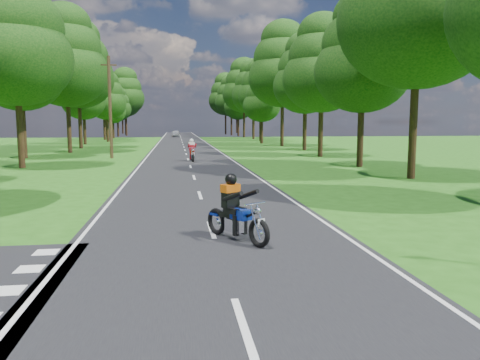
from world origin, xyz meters
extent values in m
plane|color=#215413|center=(0.00, 0.00, 0.00)|extent=(160.00, 160.00, 0.00)
cube|color=black|center=(0.00, 50.00, 0.01)|extent=(7.00, 140.00, 0.02)
cube|color=silver|center=(0.00, -4.00, 0.02)|extent=(0.12, 2.00, 0.01)
cube|color=silver|center=(0.00, 2.00, 0.02)|extent=(0.12, 2.00, 0.01)
cube|color=silver|center=(0.00, 8.00, 0.02)|extent=(0.12, 2.00, 0.01)
cube|color=silver|center=(0.00, 14.00, 0.02)|extent=(0.12, 2.00, 0.01)
cube|color=silver|center=(0.00, 20.00, 0.02)|extent=(0.12, 2.00, 0.01)
cube|color=silver|center=(0.00, 26.00, 0.02)|extent=(0.12, 2.00, 0.01)
cube|color=silver|center=(0.00, 32.00, 0.02)|extent=(0.12, 2.00, 0.01)
cube|color=silver|center=(0.00, 38.00, 0.02)|extent=(0.12, 2.00, 0.01)
cube|color=silver|center=(0.00, 44.00, 0.02)|extent=(0.12, 2.00, 0.01)
cube|color=silver|center=(0.00, 50.00, 0.02)|extent=(0.12, 2.00, 0.01)
cube|color=silver|center=(0.00, 56.00, 0.02)|extent=(0.12, 2.00, 0.01)
cube|color=silver|center=(0.00, 62.00, 0.02)|extent=(0.12, 2.00, 0.01)
cube|color=silver|center=(0.00, 68.00, 0.02)|extent=(0.12, 2.00, 0.01)
cube|color=silver|center=(0.00, 74.00, 0.02)|extent=(0.12, 2.00, 0.01)
cube|color=silver|center=(0.00, 80.00, 0.02)|extent=(0.12, 2.00, 0.01)
cube|color=silver|center=(0.00, 86.00, 0.02)|extent=(0.12, 2.00, 0.01)
cube|color=silver|center=(0.00, 92.00, 0.02)|extent=(0.12, 2.00, 0.01)
cube|color=silver|center=(0.00, 98.00, 0.02)|extent=(0.12, 2.00, 0.01)
cube|color=silver|center=(0.00, 104.00, 0.02)|extent=(0.12, 2.00, 0.01)
cube|color=silver|center=(0.00, 110.00, 0.02)|extent=(0.12, 2.00, 0.01)
cube|color=silver|center=(0.00, 116.00, 0.02)|extent=(0.12, 2.00, 0.01)
cube|color=silver|center=(-3.30, 50.00, 0.02)|extent=(0.10, 140.00, 0.01)
cube|color=silver|center=(3.30, 50.00, 0.02)|extent=(0.10, 140.00, 0.01)
cube|color=silver|center=(-3.80, -2.10, 0.02)|extent=(0.50, 0.50, 0.01)
cube|color=silver|center=(-3.80, -0.90, 0.02)|extent=(0.50, 0.50, 0.01)
cube|color=silver|center=(-3.80, 0.30, 0.02)|extent=(0.50, 0.50, 0.01)
cylinder|color=black|center=(-10.57, 20.76, 1.96)|extent=(0.40, 0.40, 3.91)
ellipsoid|color=#0B330C|center=(-10.57, 20.76, 6.78)|extent=(6.85, 6.85, 5.82)
ellipsoid|color=#0B330C|center=(-10.57, 20.76, 8.68)|extent=(5.87, 5.87, 4.99)
cylinder|color=black|center=(-12.94, 29.18, 1.90)|extent=(0.40, 0.40, 3.79)
ellipsoid|color=#0B330C|center=(-12.94, 29.18, 6.57)|extent=(6.64, 6.64, 5.64)
ellipsoid|color=#0B330C|center=(-12.94, 29.18, 8.41)|extent=(5.69, 5.69, 4.84)
ellipsoid|color=#0B330C|center=(-12.94, 29.18, 10.26)|extent=(4.27, 4.27, 3.63)
cylinder|color=black|center=(-10.82, 35.60, 2.16)|extent=(0.40, 0.40, 4.32)
ellipsoid|color=#0B330C|center=(-10.82, 35.60, 7.47)|extent=(7.56, 7.56, 6.42)
ellipsoid|color=#0B330C|center=(-10.82, 35.60, 9.58)|extent=(6.48, 6.48, 5.51)
ellipsoid|color=#0B330C|center=(-10.82, 35.60, 11.68)|extent=(4.86, 4.86, 4.13)
cylinder|color=black|center=(-11.26, 43.10, 2.20)|extent=(0.40, 0.40, 4.40)
ellipsoid|color=#0B330C|center=(-11.26, 43.10, 7.62)|extent=(7.71, 7.71, 6.55)
ellipsoid|color=#0B330C|center=(-11.26, 43.10, 9.77)|extent=(6.60, 6.60, 5.61)
ellipsoid|color=#0B330C|center=(-11.26, 43.10, 11.92)|extent=(4.95, 4.95, 4.21)
cylinder|color=black|center=(-12.61, 52.78, 1.60)|extent=(0.40, 0.40, 3.20)
ellipsoid|color=#0B330C|center=(-12.61, 52.78, 5.54)|extent=(5.60, 5.60, 4.76)
ellipsoid|color=#0B330C|center=(-12.61, 52.78, 7.10)|extent=(4.80, 4.80, 4.08)
ellipsoid|color=#0B330C|center=(-12.61, 52.78, 8.66)|extent=(3.60, 3.60, 3.06)
cylinder|color=black|center=(-10.75, 60.15, 1.61)|extent=(0.40, 0.40, 3.22)
ellipsoid|color=#0B330C|center=(-10.75, 60.15, 5.58)|extent=(5.64, 5.64, 4.79)
ellipsoid|color=#0B330C|center=(-10.75, 60.15, 7.15)|extent=(4.83, 4.83, 4.11)
ellipsoid|color=#0B330C|center=(-10.75, 60.15, 8.72)|extent=(3.62, 3.62, 3.08)
cylinder|color=black|center=(-12.29, 67.91, 1.80)|extent=(0.40, 0.40, 3.61)
ellipsoid|color=#0B330C|center=(-12.29, 67.91, 6.25)|extent=(6.31, 6.31, 5.37)
ellipsoid|color=#0B330C|center=(-12.29, 67.91, 8.01)|extent=(5.41, 5.41, 4.60)
ellipsoid|color=#0B330C|center=(-12.29, 67.91, 9.76)|extent=(4.06, 4.06, 3.45)
cylinder|color=black|center=(-11.94, 75.74, 1.33)|extent=(0.40, 0.40, 2.67)
ellipsoid|color=#0B330C|center=(-11.94, 75.74, 4.62)|extent=(4.67, 4.67, 3.97)
ellipsoid|color=#0B330C|center=(-11.94, 75.74, 5.92)|extent=(4.00, 4.00, 3.40)
ellipsoid|color=#0B330C|center=(-11.94, 75.74, 7.22)|extent=(3.00, 3.00, 2.55)
cylinder|color=black|center=(-12.18, 84.90, 1.54)|extent=(0.40, 0.40, 3.09)
ellipsoid|color=#0B330C|center=(-12.18, 84.90, 5.34)|extent=(5.40, 5.40, 4.59)
ellipsoid|color=#0B330C|center=(-12.18, 84.90, 6.85)|extent=(4.63, 4.63, 3.93)
ellipsoid|color=#0B330C|center=(-12.18, 84.90, 8.35)|extent=(3.47, 3.47, 2.95)
cylinder|color=black|center=(-11.23, 91.41, 2.24)|extent=(0.40, 0.40, 4.48)
ellipsoid|color=#0B330C|center=(-11.23, 91.41, 7.75)|extent=(7.84, 7.84, 6.66)
ellipsoid|color=#0B330C|center=(-11.23, 91.41, 9.94)|extent=(6.72, 6.72, 5.71)
ellipsoid|color=#0B330C|center=(-11.23, 91.41, 12.12)|extent=(5.04, 5.04, 4.28)
cylinder|color=black|center=(-12.28, 100.39, 2.05)|extent=(0.40, 0.40, 4.09)
ellipsoid|color=#0B330C|center=(-12.28, 100.39, 7.09)|extent=(7.16, 7.16, 6.09)
ellipsoid|color=#0B330C|center=(-12.28, 100.39, 9.08)|extent=(6.14, 6.14, 5.22)
ellipsoid|color=#0B330C|center=(-12.28, 100.39, 11.08)|extent=(4.61, 4.61, 3.92)
cylinder|color=black|center=(11.06, 12.20, 2.28)|extent=(0.40, 0.40, 4.56)
ellipsoid|color=#0B330C|center=(11.06, 12.20, 7.89)|extent=(7.98, 7.98, 6.78)
cylinder|color=black|center=(10.92, 18.69, 1.75)|extent=(0.40, 0.40, 3.49)
ellipsoid|color=#0B330C|center=(10.92, 18.69, 6.05)|extent=(6.12, 6.12, 5.20)
ellipsoid|color=#0B330C|center=(10.92, 18.69, 7.75)|extent=(5.24, 5.24, 4.46)
ellipsoid|color=#0B330C|center=(10.92, 18.69, 9.46)|extent=(3.93, 3.93, 3.34)
cylinder|color=black|center=(11.06, 27.58, 1.85)|extent=(0.40, 0.40, 3.69)
ellipsoid|color=#0B330C|center=(11.06, 27.58, 6.39)|extent=(6.46, 6.46, 5.49)
ellipsoid|color=#0B330C|center=(11.06, 27.58, 8.19)|extent=(5.54, 5.54, 4.71)
ellipsoid|color=#0B330C|center=(11.06, 27.58, 9.99)|extent=(4.15, 4.15, 3.53)
cylinder|color=black|center=(12.17, 36.42, 1.87)|extent=(0.40, 0.40, 3.74)
ellipsoid|color=#0B330C|center=(12.17, 36.42, 6.48)|extent=(6.55, 6.55, 5.57)
ellipsoid|color=#0B330C|center=(12.17, 36.42, 8.31)|extent=(5.62, 5.62, 4.77)
ellipsoid|color=#0B330C|center=(12.17, 36.42, 10.13)|extent=(4.21, 4.21, 3.58)
cylinder|color=black|center=(11.72, 44.72, 2.32)|extent=(0.40, 0.40, 4.64)
ellipsoid|color=#0B330C|center=(11.72, 44.72, 8.04)|extent=(8.12, 8.12, 6.91)
ellipsoid|color=#0B330C|center=(11.72, 44.72, 10.30)|extent=(6.96, 6.96, 5.92)
ellipsoid|color=#0B330C|center=(11.72, 44.72, 12.56)|extent=(5.22, 5.22, 4.44)
cylinder|color=black|center=(10.55, 51.92, 1.45)|extent=(0.40, 0.40, 2.91)
ellipsoid|color=#0B330C|center=(10.55, 51.92, 5.03)|extent=(5.09, 5.09, 4.33)
ellipsoid|color=#0B330C|center=(10.55, 51.92, 6.45)|extent=(4.36, 4.36, 3.71)
ellipsoid|color=#0B330C|center=(10.55, 51.92, 7.87)|extent=(3.27, 3.27, 2.78)
cylinder|color=black|center=(11.77, 59.40, 1.94)|extent=(0.40, 0.40, 3.88)
ellipsoid|color=#0B330C|center=(11.77, 59.40, 6.71)|extent=(6.78, 6.78, 5.77)
ellipsoid|color=#0B330C|center=(11.77, 59.40, 8.60)|extent=(5.81, 5.81, 4.94)
ellipsoid|color=#0B330C|center=(11.77, 59.40, 10.49)|extent=(4.36, 4.36, 3.71)
cylinder|color=black|center=(12.10, 67.87, 2.09)|extent=(0.40, 0.40, 4.18)
ellipsoid|color=#0B330C|center=(12.10, 67.87, 7.23)|extent=(7.31, 7.31, 6.21)
ellipsoid|color=#0B330C|center=(12.10, 67.87, 9.27)|extent=(6.27, 6.27, 5.33)
ellipsoid|color=#0B330C|center=(12.10, 67.87, 11.31)|extent=(4.70, 4.70, 4.00)
cylinder|color=black|center=(11.80, 76.83, 2.32)|extent=(0.40, 0.40, 4.63)
ellipsoid|color=#0B330C|center=(11.80, 76.83, 8.02)|extent=(8.11, 8.11, 6.89)
ellipsoid|color=#0B330C|center=(11.80, 76.83, 10.28)|extent=(6.95, 6.95, 5.91)
ellipsoid|color=#0B330C|center=(11.80, 76.83, 12.54)|extent=(5.21, 5.21, 4.43)
cylinder|color=black|center=(11.69, 84.12, 1.68)|extent=(0.40, 0.40, 3.36)
ellipsoid|color=#0B330C|center=(11.69, 84.12, 5.82)|extent=(5.88, 5.88, 5.00)
ellipsoid|color=#0B330C|center=(11.69, 84.12, 7.46)|extent=(5.04, 5.04, 4.29)
ellipsoid|color=#0B330C|center=(11.69, 84.12, 9.10)|extent=(3.78, 3.78, 3.21)
cylinder|color=black|center=(11.14, 91.34, 2.04)|extent=(0.40, 0.40, 4.09)
ellipsoid|color=#0B330C|center=(11.14, 91.34, 7.07)|extent=(7.15, 7.15, 6.08)
ellipsoid|color=#0B330C|center=(11.14, 91.34, 9.07)|extent=(6.13, 6.13, 5.21)
ellipsoid|color=#0B330C|center=(11.14, 91.34, 11.06)|extent=(4.60, 4.60, 3.91)
cylinder|color=black|center=(10.68, 99.10, 2.24)|extent=(0.40, 0.40, 4.48)
ellipsoid|color=#0B330C|center=(10.68, 99.10, 7.76)|extent=(7.84, 7.84, 6.66)
ellipsoid|color=#0B330C|center=(10.68, 99.10, 9.94)|extent=(6.72, 6.72, 5.71)
ellipsoid|color=#0B330C|center=(10.68, 99.10, 12.13)|extent=(5.04, 5.04, 4.28)
cylinder|color=black|center=(-14.00, 110.00, 1.92)|extent=(0.40, 0.40, 3.84)
ellipsoid|color=#0B330C|center=(-14.00, 110.00, 6.65)|extent=(6.72, 6.72, 5.71)
ellipsoid|color=#0B330C|center=(-14.00, 110.00, 8.52)|extent=(5.76, 5.76, 4.90)
ellipsoid|color=#0B330C|center=(-14.00, 110.00, 10.39)|extent=(4.32, 4.32, 3.67)
cylinder|color=black|center=(15.00, 112.00, 2.08)|extent=(0.40, 0.40, 4.16)
ellipsoid|color=#0B330C|center=(15.00, 112.00, 7.20)|extent=(7.28, 7.28, 6.19)
ellipsoid|color=#0B330C|center=(15.00, 112.00, 9.23)|extent=(6.24, 6.24, 5.30)
ellipsoid|color=#0B330C|center=(15.00, 112.00, 11.26)|extent=(4.68, 4.68, 3.98)
cylinder|color=black|center=(-16.00, 95.00, 1.76)|extent=(0.40, 0.40, 3.52)
ellipsoid|color=#0B330C|center=(-16.00, 95.00, 6.09)|extent=(6.16, 6.16, 5.24)
ellipsoid|color=#0B330C|center=(-16.00, 95.00, 7.81)|extent=(5.28, 5.28, 4.49)
ellipsoid|color=#0B330C|center=(-16.00, 95.00, 9.53)|extent=(3.96, 3.96, 3.37)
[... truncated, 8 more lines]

